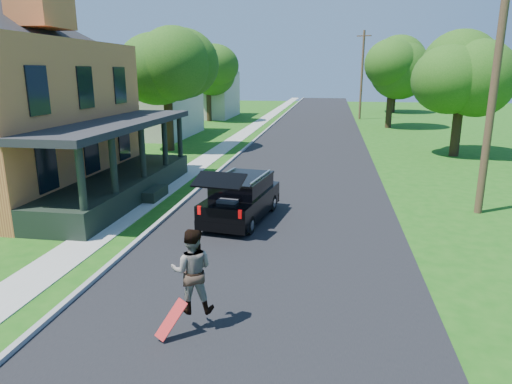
% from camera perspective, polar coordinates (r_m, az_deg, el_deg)
% --- Properties ---
extents(ground, '(140.00, 140.00, 0.00)m').
position_cam_1_polar(ground, '(12.11, 1.08, -9.60)').
color(ground, '#185410').
rests_on(ground, ground).
extents(street, '(8.00, 120.00, 0.02)m').
position_cam_1_polar(street, '(31.35, 6.43, 5.56)').
color(street, black).
rests_on(street, ground).
extents(curb, '(0.15, 120.00, 0.12)m').
position_cam_1_polar(curb, '(31.82, -0.91, 5.78)').
color(curb, gray).
rests_on(curb, ground).
extents(sidewalk, '(1.30, 120.00, 0.03)m').
position_cam_1_polar(sidewalk, '(32.13, -3.64, 5.84)').
color(sidewalk, gray).
rests_on(sidewalk, ground).
extents(front_walk, '(6.50, 1.20, 0.03)m').
position_cam_1_polar(front_walk, '(20.83, -23.08, -0.29)').
color(front_walk, gray).
rests_on(front_walk, ground).
extents(neighbor_house_mid, '(12.78, 12.78, 8.30)m').
position_cam_1_polar(neighbor_house_mid, '(38.04, -14.33, 13.17)').
color(neighbor_house_mid, beige).
rests_on(neighbor_house_mid, ground).
extents(neighbor_house_far, '(12.78, 12.78, 8.30)m').
position_cam_1_polar(neighbor_house_far, '(53.10, -7.30, 13.85)').
color(neighbor_house_far, beige).
rests_on(neighbor_house_far, ground).
extents(black_suv, '(2.23, 4.53, 2.03)m').
position_cam_1_polar(black_suv, '(15.72, -1.88, -0.80)').
color(black_suv, black).
rests_on(black_suv, ground).
extents(skateboarder, '(0.94, 0.79, 1.72)m').
position_cam_1_polar(skateboarder, '(9.14, -8.00, -9.70)').
color(skateboarder, black).
rests_on(skateboarder, ground).
extents(skateboard, '(0.59, 0.45, 0.75)m').
position_cam_1_polar(skateboard, '(9.19, -10.54, -15.54)').
color(skateboard, red).
rests_on(skateboard, ground).
extents(tree_left_mid, '(5.97, 6.05, 8.12)m').
position_cam_1_polar(tree_left_mid, '(30.23, -11.19, 15.16)').
color(tree_left_mid, black).
rests_on(tree_left_mid, ground).
extents(tree_left_far, '(6.09, 5.87, 8.07)m').
position_cam_1_polar(tree_left_far, '(47.94, -6.07, 15.24)').
color(tree_left_far, black).
rests_on(tree_left_far, ground).
extents(tree_right_near, '(5.83, 5.55, 7.82)m').
position_cam_1_polar(tree_right_near, '(30.16, 24.35, 13.62)').
color(tree_right_near, black).
rests_on(tree_right_near, ground).
extents(tree_right_mid, '(6.16, 6.15, 8.96)m').
position_cam_1_polar(tree_right_mid, '(43.73, 16.66, 15.32)').
color(tree_right_mid, black).
rests_on(tree_right_mid, ground).
extents(tree_right_far, '(6.47, 6.28, 8.31)m').
position_cam_1_polar(tree_right_far, '(60.66, 17.00, 14.36)').
color(tree_right_far, black).
rests_on(tree_right_far, ground).
extents(utility_pole_near, '(1.67, 0.28, 9.59)m').
position_cam_1_polar(utility_pole_near, '(17.91, 27.79, 12.98)').
color(utility_pole_near, '#44351F').
rests_on(utility_pole_near, ground).
extents(utility_pole_far, '(1.48, 0.60, 9.14)m').
position_cam_1_polar(utility_pole_far, '(50.95, 13.10, 14.14)').
color(utility_pole_far, '#44351F').
rests_on(utility_pole_far, ground).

